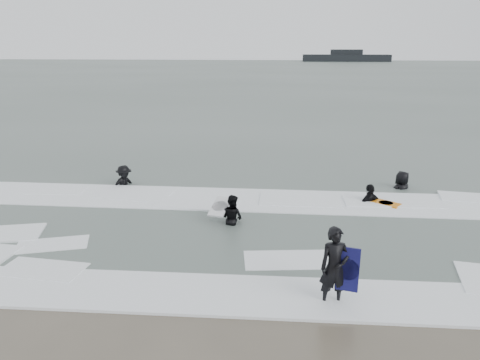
# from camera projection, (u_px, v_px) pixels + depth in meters

# --- Properties ---
(ground) EXTENTS (320.00, 320.00, 0.00)m
(ground) POSITION_uv_depth(u_px,v_px,m) (220.00, 283.00, 11.13)
(ground) COLOR brown
(ground) RESTS_ON ground
(sea) EXTENTS (320.00, 320.00, 0.00)m
(sea) POSITION_uv_depth(u_px,v_px,m) (278.00, 74.00, 87.58)
(sea) COLOR #47544C
(sea) RESTS_ON ground
(surfer_centre) EXTENTS (0.73, 0.56, 1.80)m
(surfer_centre) POSITION_uv_depth(u_px,v_px,m) (332.00, 304.00, 10.23)
(surfer_centre) COLOR black
(surfer_centre) RESTS_ON ground
(surfer_wading) EXTENTS (0.94, 0.89, 1.53)m
(surfer_wading) POSITION_uv_depth(u_px,v_px,m) (232.00, 224.00, 14.72)
(surfer_wading) COLOR black
(surfer_wading) RESTS_ON ground
(surfer_breaker) EXTENTS (1.22, 1.25, 1.72)m
(surfer_breaker) POSITION_uv_depth(u_px,v_px,m) (125.00, 187.00, 18.63)
(surfer_breaker) COLOR black
(surfer_breaker) RESTS_ON ground
(surfer_right_near) EXTENTS (1.15, 0.99, 1.86)m
(surfer_right_near) POSITION_uv_depth(u_px,v_px,m) (370.00, 203.00, 16.68)
(surfer_right_near) COLOR black
(surfer_right_near) RESTS_ON ground
(surfer_right_far) EXTENTS (1.09, 1.04, 1.88)m
(surfer_right_far) POSITION_uv_depth(u_px,v_px,m) (401.00, 189.00, 18.28)
(surfer_right_far) COLOR black
(surfer_right_far) RESTS_ON ground
(surf_foam) EXTENTS (30.03, 9.06, 0.09)m
(surf_foam) POSITION_uv_depth(u_px,v_px,m) (236.00, 224.00, 14.65)
(surf_foam) COLOR white
(surf_foam) RESTS_ON ground
(bodyboards) EXTENTS (6.44, 7.29, 1.25)m
(bodyboards) POSITION_uv_depth(u_px,v_px,m) (317.00, 220.00, 13.71)
(bodyboards) COLOR #0F0F46
(bodyboards) RESTS_ON ground
(vessel_horizon) EXTENTS (27.73, 4.95, 3.76)m
(vessel_horizon) POSITION_uv_depth(u_px,v_px,m) (346.00, 57.00, 150.53)
(vessel_horizon) COLOR black
(vessel_horizon) RESTS_ON ground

